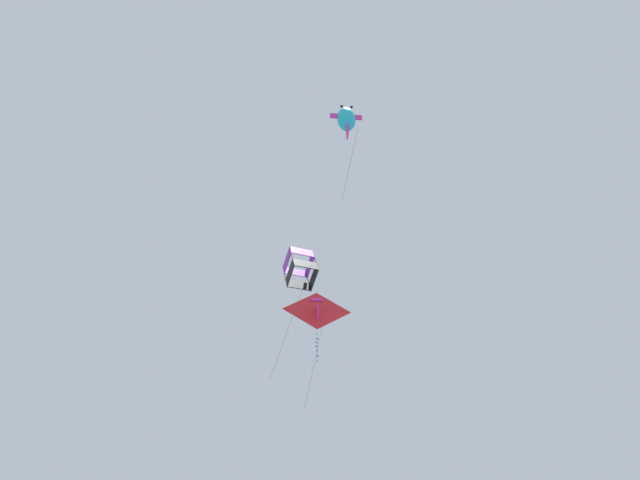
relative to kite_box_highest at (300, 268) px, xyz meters
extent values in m
cube|color=purple|center=(-0.26, -0.08, 0.96)|extent=(0.80, 1.46, 0.68)
cube|color=purple|center=(0.91, 0.28, 0.28)|extent=(0.80, 1.46, 0.68)
cube|color=purple|center=(0.53, -0.57, 0.62)|extent=(1.53, 0.51, 1.33)
cube|color=purple|center=(0.12, 0.77, 0.62)|extent=(1.53, 0.51, 1.33)
cube|color=black|center=(-0.91, -0.28, -0.27)|extent=(0.80, 1.46, 0.68)
cube|color=black|center=(0.27, 0.08, -0.94)|extent=(0.80, 1.46, 0.68)
cube|color=black|center=(-0.11, -0.77, -0.61)|extent=(1.53, 0.51, 1.33)
cube|color=black|center=(-0.53, 0.57, -0.61)|extent=(1.53, 0.51, 1.33)
cylinder|color=#332D28|center=(-0.38, -0.85, 0.35)|extent=(1.10, 0.39, 2.01)
cylinder|color=#332D28|center=(-0.79, 0.49, 0.35)|extent=(1.10, 0.39, 2.01)
cylinder|color=#332D28|center=(0.80, -0.49, -0.33)|extent=(1.10, 0.39, 2.01)
cylinder|color=#332D28|center=(0.38, 0.85, -0.33)|extent=(1.10, 0.39, 2.01)
cylinder|color=#47474C|center=(-1.46, 0.39, -3.91)|extent=(1.10, 1.94, 5.95)
ellipsoid|color=#1EB2C6|center=(-7.53, -2.04, 4.28)|extent=(1.20, 0.96, 2.00)
cube|color=#DB2D93|center=(-7.46, -2.52, 4.50)|extent=(0.16, 0.67, 0.42)
cube|color=#DB2D93|center=(-7.50, -1.56, 4.50)|extent=(0.16, 0.67, 0.42)
cube|color=#DB2D93|center=(-7.76, -2.05, 3.20)|extent=(0.70, 0.09, 0.70)
sphere|color=black|center=(-7.74, -2.30, 4.94)|extent=(0.18, 0.15, 0.17)
sphere|color=black|center=(-7.76, -1.80, 4.94)|extent=(0.18, 0.15, 0.17)
cylinder|color=#47474C|center=(-8.23, -2.08, 0.82)|extent=(0.07, 0.88, 4.42)
pyramid|color=red|center=(4.12, -1.16, -0.56)|extent=(0.60, 3.13, 1.98)
cube|color=#DB2D93|center=(3.91, -1.18, -0.78)|extent=(0.88, 0.13, 1.00)
cube|color=#DB2D93|center=(4.24, -1.15, 0.28)|extent=(0.14, 0.78, 0.21)
cylinder|color=#47474C|center=(3.99, -1.17, -1.70)|extent=(0.02, 0.02, 0.30)
cube|color=blue|center=(3.99, -1.16, -1.85)|extent=(0.14, 0.13, 0.06)
cylinder|color=#47474C|center=(4.07, -1.15, -2.00)|extent=(0.02, 0.18, 0.31)
cube|color=blue|center=(4.16, -1.15, -2.16)|extent=(0.17, 0.04, 0.06)
cylinder|color=#47474C|center=(4.17, -1.17, -2.31)|extent=(0.06, 0.04, 0.30)
cube|color=blue|center=(4.19, -1.20, -2.46)|extent=(0.11, 0.16, 0.06)
cylinder|color=#47474C|center=(4.11, -1.17, -2.61)|extent=(0.07, 0.15, 0.31)
cube|color=blue|center=(4.04, -1.14, -2.76)|extent=(0.14, 0.13, 0.06)
cylinder|color=#47474C|center=(3.98, -1.14, -2.91)|extent=(0.02, 0.14, 0.30)
cube|color=blue|center=(3.92, -1.15, -3.06)|extent=(0.04, 0.17, 0.06)
cylinder|color=#47474C|center=(3.88, -1.15, -3.21)|extent=(0.02, 0.07, 0.30)
cube|color=blue|center=(3.85, -1.15, -3.36)|extent=(0.16, 0.10, 0.06)
cylinder|color=#47474C|center=(3.87, -1.18, -3.51)|extent=(0.06, 0.06, 0.30)
cube|color=blue|center=(3.90, -1.20, -3.66)|extent=(0.03, 0.17, 0.06)
cylinder|color=#47474C|center=(3.93, -1.18, -3.81)|extent=(0.04, 0.09, 0.30)
cube|color=blue|center=(3.97, -1.17, -3.97)|extent=(0.17, 0.06, 0.06)
cylinder|color=#47474C|center=(3.42, -0.99, -4.32)|extent=(0.38, 1.17, 5.54)
camera|label=1|loc=(-26.58, 0.32, -16.00)|focal=30.52mm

